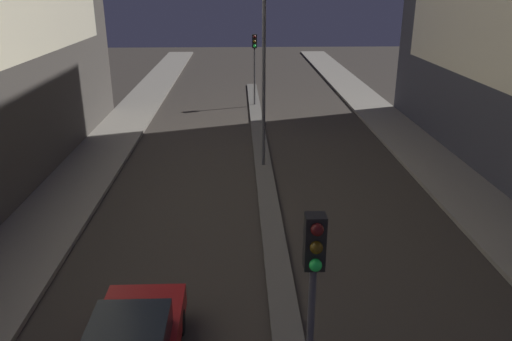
% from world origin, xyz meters
% --- Properties ---
extents(median_strip, '(0.78, 38.27, 0.13)m').
position_xyz_m(median_strip, '(0.00, 20.14, 0.06)').
color(median_strip, '#56544F').
rests_on(median_strip, ground).
extents(traffic_light_near, '(0.32, 0.42, 4.77)m').
position_xyz_m(traffic_light_near, '(0.00, 3.96, 3.62)').
color(traffic_light_near, '#4C4C51').
rests_on(traffic_light_near, median_strip).
extents(traffic_light_mid, '(0.32, 0.42, 4.77)m').
position_xyz_m(traffic_light_mid, '(0.00, 31.70, 3.62)').
color(traffic_light_mid, '#4C4C51').
rests_on(traffic_light_mid, median_strip).
extents(street_lamp, '(0.51, 0.51, 9.55)m').
position_xyz_m(street_lamp, '(0.00, 19.33, 6.39)').
color(street_lamp, '#4C4C51').
rests_on(street_lamp, median_strip).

